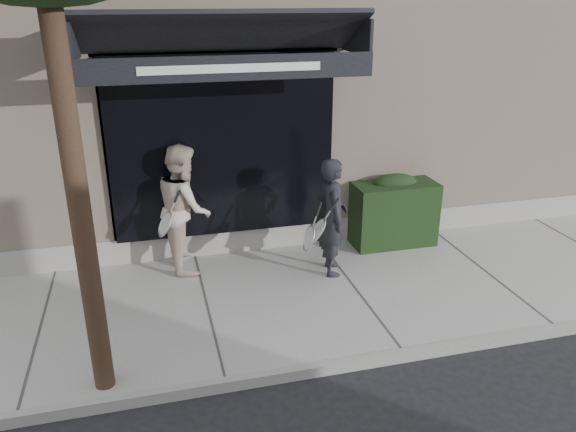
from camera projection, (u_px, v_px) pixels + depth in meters
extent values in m
plane|color=black|center=(353.00, 294.00, 7.70)|extent=(80.00, 80.00, 0.00)
cube|color=gray|center=(354.00, 290.00, 7.67)|extent=(20.00, 3.00, 0.12)
cube|color=gray|center=(403.00, 355.00, 6.28)|extent=(20.00, 0.10, 0.14)
cube|color=beige|center=(270.00, 52.00, 11.18)|extent=(14.00, 7.00, 5.50)
cube|color=gray|center=(317.00, 230.00, 9.13)|extent=(14.02, 0.42, 0.50)
cube|color=black|center=(223.00, 146.00, 8.08)|extent=(3.20, 0.30, 2.60)
cube|color=gray|center=(107.00, 150.00, 7.83)|extent=(0.08, 0.40, 2.60)
cube|color=gray|center=(325.00, 137.00, 8.59)|extent=(0.08, 0.40, 2.60)
cube|color=gray|center=(217.00, 48.00, 7.72)|extent=(3.36, 0.40, 0.12)
cube|color=black|center=(224.00, 31.00, 6.99)|extent=(3.60, 1.03, 0.55)
cube|color=black|center=(231.00, 68.00, 6.68)|extent=(3.60, 0.05, 0.30)
cube|color=white|center=(232.00, 68.00, 6.66)|extent=(2.20, 0.01, 0.10)
cube|color=black|center=(74.00, 41.00, 6.60)|extent=(0.04, 1.00, 0.45)
cube|color=black|center=(357.00, 36.00, 7.44)|extent=(0.04, 1.00, 0.45)
cube|color=black|center=(392.00, 213.00, 8.85)|extent=(1.30, 0.70, 1.00)
ellipsoid|color=black|center=(395.00, 183.00, 8.67)|extent=(0.71, 0.38, 0.27)
cylinder|color=black|center=(74.00, 170.00, 4.89)|extent=(0.20, 0.20, 4.80)
imported|color=black|center=(333.00, 217.00, 7.77)|extent=(0.50, 0.67, 1.67)
torus|color=silver|center=(318.00, 230.00, 7.49)|extent=(0.20, 0.31, 0.27)
cylinder|color=silver|center=(318.00, 230.00, 7.49)|extent=(0.16, 0.28, 0.23)
cylinder|color=silver|center=(318.00, 230.00, 7.49)|extent=(0.16, 0.03, 0.11)
cylinder|color=black|center=(318.00, 230.00, 7.49)|extent=(0.19, 0.04, 0.13)
torus|color=silver|center=(309.00, 238.00, 7.45)|extent=(0.12, 0.31, 0.30)
cylinder|color=silver|center=(309.00, 238.00, 7.45)|extent=(0.09, 0.27, 0.26)
cylinder|color=silver|center=(309.00, 238.00, 7.45)|extent=(0.18, 0.02, 0.07)
cylinder|color=black|center=(309.00, 238.00, 7.45)|extent=(0.20, 0.04, 0.09)
imported|color=beige|center=(184.00, 208.00, 7.90)|extent=(0.74, 0.93, 1.82)
torus|color=silver|center=(165.00, 224.00, 7.56)|extent=(0.24, 0.34, 0.28)
cylinder|color=silver|center=(165.00, 224.00, 7.56)|extent=(0.20, 0.30, 0.24)
cylinder|color=silver|center=(165.00, 224.00, 7.56)|extent=(0.17, 0.06, 0.10)
cylinder|color=black|center=(165.00, 224.00, 7.56)|extent=(0.19, 0.08, 0.12)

